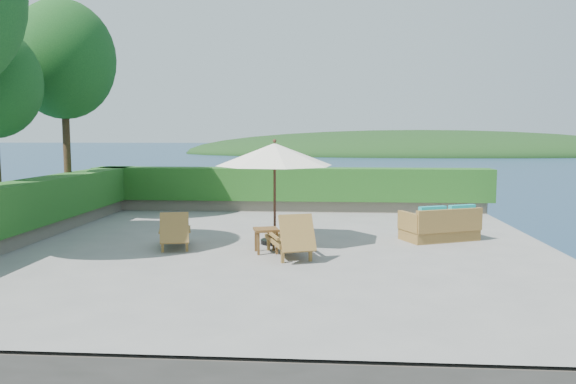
# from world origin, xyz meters

# --- Properties ---
(ground) EXTENTS (12.00, 12.00, 0.00)m
(ground) POSITION_xyz_m (0.00, 0.00, 0.00)
(ground) COLOR gray
(ground) RESTS_ON ground
(foundation) EXTENTS (12.00, 12.00, 3.00)m
(foundation) POSITION_xyz_m (0.00, 0.00, -1.55)
(foundation) COLOR #574E45
(foundation) RESTS_ON ocean
(ocean) EXTENTS (600.00, 600.00, 0.00)m
(ocean) POSITION_xyz_m (0.00, 0.00, -3.00)
(ocean) COLOR #172649
(ocean) RESTS_ON ground
(offshore_island) EXTENTS (126.00, 57.60, 12.60)m
(offshore_island) POSITION_xyz_m (25.00, 140.00, -3.00)
(offshore_island) COLOR black
(offshore_island) RESTS_ON ocean
(planter_wall_far) EXTENTS (12.00, 0.60, 0.36)m
(planter_wall_far) POSITION_xyz_m (0.00, 5.60, 0.18)
(planter_wall_far) COLOR slate
(planter_wall_far) RESTS_ON ground
(planter_wall_left) EXTENTS (0.60, 12.00, 0.36)m
(planter_wall_left) POSITION_xyz_m (-5.60, 0.00, 0.18)
(planter_wall_left) COLOR slate
(planter_wall_left) RESTS_ON ground
(hedge_far) EXTENTS (12.40, 0.90, 1.00)m
(hedge_far) POSITION_xyz_m (0.00, 5.60, 0.85)
(hedge_far) COLOR #1F4413
(hedge_far) RESTS_ON planter_wall_far
(hedge_left) EXTENTS (0.90, 12.40, 1.00)m
(hedge_left) POSITION_xyz_m (-5.60, 0.00, 0.85)
(hedge_left) COLOR #1F4413
(hedge_left) RESTS_ON planter_wall_left
(tree_far) EXTENTS (2.80, 2.80, 6.03)m
(tree_far) POSITION_xyz_m (-6.00, 3.20, 4.40)
(tree_far) COLOR #45321A
(tree_far) RESTS_ON ground
(patio_umbrella) EXTENTS (3.17, 3.17, 2.31)m
(patio_umbrella) POSITION_xyz_m (0.04, 0.31, 1.95)
(patio_umbrella) COLOR black
(patio_umbrella) RESTS_ON ground
(lounge_left) EXTENTS (0.91, 1.51, 0.82)m
(lounge_left) POSITION_xyz_m (-2.02, -0.32, 0.34)
(lounge_left) COLOR olive
(lounge_left) RESTS_ON ground
(lounge_right) EXTENTS (1.13, 1.70, 0.91)m
(lounge_right) POSITION_xyz_m (0.48, -1.01, 0.38)
(lounge_right) COLOR olive
(lounge_right) RESTS_ON ground
(side_table) EXTENTS (0.59, 0.59, 0.51)m
(side_table) POSITION_xyz_m (-0.04, -0.64, 0.42)
(side_table) COLOR brown
(side_table) RESTS_ON ground
(wicker_loveseat) EXTENTS (1.88, 1.46, 0.83)m
(wicker_loveseat) POSITION_xyz_m (3.77, 0.98, 0.32)
(wicker_loveseat) COLOR olive
(wicker_loveseat) RESTS_ON ground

